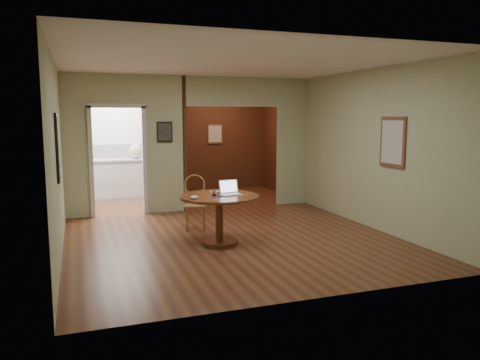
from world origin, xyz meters
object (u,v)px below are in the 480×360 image
object	(u,v)px
open_laptop	(230,190)
dining_table	(219,208)
chair	(195,199)
closed_laptop	(224,192)

from	to	relation	value
open_laptop	dining_table	bearing A→B (deg)	-178.18
dining_table	chair	distance (m)	1.02
chair	closed_laptop	distance (m)	0.90
closed_laptop	dining_table	bearing A→B (deg)	-141.36
chair	open_laptop	size ratio (longest dim) A/B	2.81
chair	closed_laptop	size ratio (longest dim) A/B	2.58
dining_table	open_laptop	size ratio (longest dim) A/B	3.59
chair	closed_laptop	bearing A→B (deg)	-60.64
dining_table	open_laptop	bearing A→B (deg)	9.95
open_laptop	closed_laptop	distance (m)	0.16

